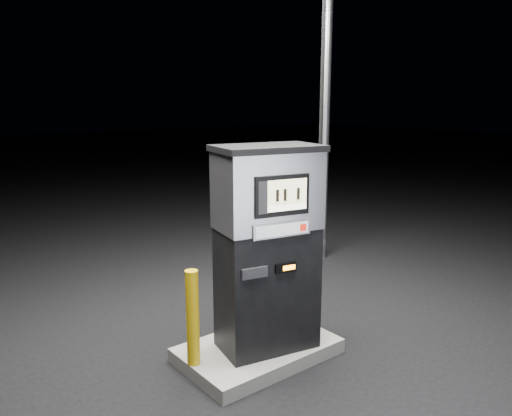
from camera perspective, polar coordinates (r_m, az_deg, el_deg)
ground at (r=5.52m, az=0.22°, el=-16.64°), size 80.00×80.00×0.00m
pump_island at (r=5.49m, az=0.22°, el=-15.95°), size 1.60×1.00×0.15m
fuel_dispenser at (r=5.02m, az=1.35°, el=-4.45°), size 1.21×0.82×4.34m
bollard_left at (r=4.92m, az=-7.25°, el=-12.35°), size 0.14×0.14×0.95m
bollard_right at (r=5.73m, az=5.94°, el=-8.80°), size 0.15×0.15×0.94m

